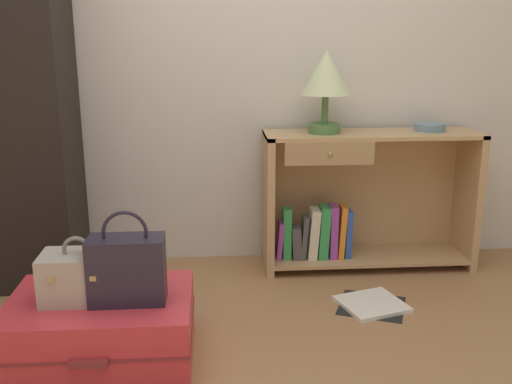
# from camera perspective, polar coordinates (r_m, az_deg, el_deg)

# --- Properties ---
(back_wall) EXTENTS (6.40, 0.10, 2.60)m
(back_wall) POSITION_cam_1_polar(r_m,az_deg,el_deg) (3.30, -3.10, 15.62)
(back_wall) COLOR beige
(back_wall) RESTS_ON ground_plane
(bookshelf) EXTENTS (1.17, 0.34, 0.76)m
(bookshelf) POSITION_cam_1_polar(r_m,az_deg,el_deg) (3.30, 9.95, -0.93)
(bookshelf) COLOR tan
(bookshelf) RESTS_ON ground_plane
(table_lamp) EXTENTS (0.26, 0.26, 0.43)m
(table_lamp) POSITION_cam_1_polar(r_m,az_deg,el_deg) (3.12, 6.86, 11.07)
(table_lamp) COLOR #4C7542
(table_lamp) RESTS_ON bookshelf
(bowl) EXTENTS (0.17, 0.17, 0.04)m
(bowl) POSITION_cam_1_polar(r_m,az_deg,el_deg) (3.34, 16.66, 6.12)
(bowl) COLOR slate
(bowl) RESTS_ON bookshelf
(suitcase_large) EXTENTS (0.73, 0.55, 0.26)m
(suitcase_large) POSITION_cam_1_polar(r_m,az_deg,el_deg) (2.48, -14.85, -12.70)
(suitcase_large) COLOR #D1333D
(suitcase_large) RESTS_ON ground_plane
(train_case) EXTENTS (0.28, 0.20, 0.26)m
(train_case) POSITION_cam_1_polar(r_m,az_deg,el_deg) (2.39, -17.01, -7.89)
(train_case) COLOR #A89E8E
(train_case) RESTS_ON suitcase_large
(handbag) EXTENTS (0.29, 0.14, 0.37)m
(handbag) POSITION_cam_1_polar(r_m,az_deg,el_deg) (2.32, -12.52, -7.33)
(handbag) COLOR #231E2D
(handbag) RESTS_ON suitcase_large
(open_book_on_floor) EXTENTS (0.39, 0.38, 0.02)m
(open_book_on_floor) POSITION_cam_1_polar(r_m,az_deg,el_deg) (2.92, 11.27, -10.74)
(open_book_on_floor) COLOR white
(open_book_on_floor) RESTS_ON ground_plane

